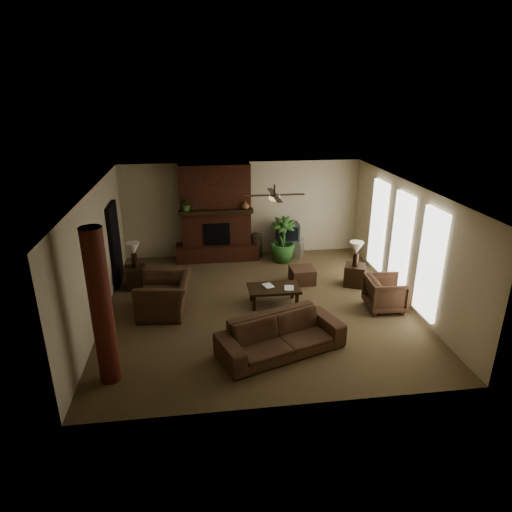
{
  "coord_description": "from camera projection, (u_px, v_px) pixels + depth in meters",
  "views": [
    {
      "loc": [
        -1.27,
        -9.15,
        4.83
      ],
      "look_at": [
        0.0,
        0.4,
        1.1
      ],
      "focal_mm": 30.92,
      "sensor_mm": 36.0,
      "label": 1
    }
  ],
  "objects": [
    {
      "name": "book_a",
      "position": [
        264.0,
        282.0,
        10.24
      ],
      "size": [
        0.21,
        0.09,
        0.29
      ],
      "primitive_type": "imported",
      "rotation": [
        0.0,
        0.0,
        0.31
      ],
      "color": "#999999",
      "rests_on": "coffee_table"
    },
    {
      "name": "side_table_right",
      "position": [
        354.0,
        275.0,
        11.34
      ],
      "size": [
        0.66,
        0.66,
        0.55
      ],
      "primitive_type": "cube",
      "rotation": [
        0.0,
        0.0,
        -0.42
      ],
      "color": "black",
      "rests_on": "ground"
    },
    {
      "name": "mantel_plant",
      "position": [
        186.0,
        205.0,
        12.28
      ],
      "size": [
        0.38,
        0.43,
        0.33
      ],
      "primitive_type": "imported",
      "rotation": [
        0.0,
        0.0,
        0.01
      ],
      "color": "#315E25",
      "rests_on": "fireplace"
    },
    {
      "name": "doorway",
      "position": [
        115.0,
        245.0,
        11.22
      ],
      "size": [
        0.1,
        1.0,
        2.1
      ],
      "primitive_type": "cube",
      "color": "black",
      "rests_on": "ground"
    },
    {
      "name": "ottoman",
      "position": [
        302.0,
        275.0,
        11.52
      ],
      "size": [
        0.63,
        0.63,
        0.4
      ],
      "primitive_type": "cube",
      "rotation": [
        0.0,
        0.0,
        0.04
      ],
      "color": "#49311F",
      "rests_on": "ground"
    },
    {
      "name": "room_shell",
      "position": [
        258.0,
        250.0,
        9.85
      ],
      "size": [
        7.0,
        7.0,
        7.0
      ],
      "color": "brown",
      "rests_on": "ground"
    },
    {
      "name": "windows",
      "position": [
        401.0,
        242.0,
        10.48
      ],
      "size": [
        0.08,
        3.65,
        2.35
      ],
      "color": "white",
      "rests_on": "ground"
    },
    {
      "name": "armchair_left",
      "position": [
        164.0,
        289.0,
        9.87
      ],
      "size": [
        0.96,
        1.37,
        1.13
      ],
      "primitive_type": "imported",
      "rotation": [
        0.0,
        0.0,
        -1.67
      ],
      "color": "#49311F",
      "rests_on": "ground"
    },
    {
      "name": "sofa",
      "position": [
        281.0,
        330.0,
        8.4
      ],
      "size": [
        2.54,
        1.49,
        0.95
      ],
      "primitive_type": "imported",
      "rotation": [
        0.0,
        0.0,
        0.34
      ],
      "color": "#49311F",
      "rests_on": "ground"
    },
    {
      "name": "side_table_left",
      "position": [
        136.0,
        277.0,
        11.22
      ],
      "size": [
        0.58,
        0.58,
        0.55
      ],
      "primitive_type": "cube",
      "rotation": [
        0.0,
        0.0,
        0.17
      ],
      "color": "black",
      "rests_on": "ground"
    },
    {
      "name": "lamp_left",
      "position": [
        134.0,
        250.0,
        10.98
      ],
      "size": [
        0.4,
        0.4,
        0.65
      ],
      "color": "#311F16",
      "rests_on": "side_table_left"
    },
    {
      "name": "armchair_right",
      "position": [
        386.0,
        292.0,
        10.06
      ],
      "size": [
        0.83,
        0.88,
        0.86
      ],
      "primitive_type": "imported",
      "rotation": [
        0.0,
        0.0,
        1.51
      ],
      "color": "#49311F",
      "rests_on": "ground"
    },
    {
      "name": "mantel_vase",
      "position": [
        246.0,
        205.0,
        12.47
      ],
      "size": [
        0.28,
        0.29,
        0.22
      ],
      "primitive_type": "imported",
      "rotation": [
        0.0,
        0.0,
        0.34
      ],
      "color": "brown",
      "rests_on": "fireplace"
    },
    {
      "name": "ceiling_fan",
      "position": [
        274.0,
        197.0,
        9.77
      ],
      "size": [
        1.35,
        1.35,
        0.37
      ],
      "color": "#311F16",
      "rests_on": "ceiling"
    },
    {
      "name": "log_column",
      "position": [
        101.0,
        308.0,
        7.27
      ],
      "size": [
        0.36,
        0.36,
        2.8
      ],
      "primitive_type": "cylinder",
      "color": "#5D2317",
      "rests_on": "ground"
    },
    {
      "name": "book_b",
      "position": [
        285.0,
        283.0,
        10.18
      ],
      "size": [
        0.21,
        0.06,
        0.29
      ],
      "primitive_type": "imported",
      "rotation": [
        0.0,
        0.0,
        -0.2
      ],
      "color": "#999999",
      "rests_on": "coffee_table"
    },
    {
      "name": "floor_vase",
      "position": [
        256.0,
        243.0,
        13.16
      ],
      "size": [
        0.34,
        0.34,
        0.77
      ],
      "color": "#33271C",
      "rests_on": "ground"
    },
    {
      "name": "tv",
      "position": [
        288.0,
        232.0,
        13.13
      ],
      "size": [
        0.66,
        0.54,
        0.52
      ],
      "color": "#343436",
      "rests_on": "tv_stand"
    },
    {
      "name": "fireplace",
      "position": [
        216.0,
        221.0,
        12.82
      ],
      "size": [
        2.4,
        0.7,
        2.8
      ],
      "color": "#502515",
      "rests_on": "ground"
    },
    {
      "name": "floor_plant",
      "position": [
        282.0,
        249.0,
        12.88
      ],
      "size": [
        1.03,
        1.45,
        0.73
      ],
      "primitive_type": "imported",
      "rotation": [
        0.0,
        0.0,
        -0.25
      ],
      "color": "#315E25",
      "rests_on": "ground"
    },
    {
      "name": "lamp_right",
      "position": [
        356.0,
        249.0,
        11.02
      ],
      "size": [
        0.44,
        0.44,
        0.65
      ],
      "color": "#311F16",
      "rests_on": "side_table_right"
    },
    {
      "name": "coffee_table",
      "position": [
        274.0,
        289.0,
        10.31
      ],
      "size": [
        1.2,
        0.7,
        0.43
      ],
      "color": "black",
      "rests_on": "ground"
    },
    {
      "name": "tv_stand",
      "position": [
        288.0,
        248.0,
        13.34
      ],
      "size": [
        0.98,
        0.81,
        0.5
      ],
      "primitive_type": "cube",
      "rotation": [
        0.0,
        0.0,
        -0.43
      ],
      "color": "#BDBDBF",
      "rests_on": "ground"
    }
  ]
}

